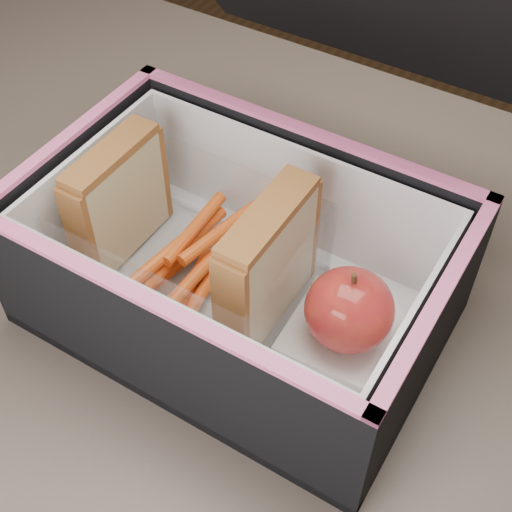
{
  "coord_description": "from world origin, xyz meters",
  "views": [
    {
      "loc": [
        0.16,
        -0.27,
        1.21
      ],
      "look_at": [
        -0.02,
        0.03,
        0.81
      ],
      "focal_mm": 50.0,
      "sensor_mm": 36.0,
      "label": 1
    }
  ],
  "objects": [
    {
      "name": "kitchen_table",
      "position": [
        0.0,
        0.0,
        0.66
      ],
      "size": [
        1.2,
        0.8,
        0.75
      ],
      "color": "brown",
      "rests_on": "ground"
    },
    {
      "name": "lunch_bag",
      "position": [
        -0.03,
        0.03,
        0.82
      ],
      "size": [
        0.31,
        0.33,
        0.28
      ],
      "color": "black",
      "rests_on": "kitchen_table"
    },
    {
      "name": "plastic_tub",
      "position": [
        -0.08,
        0.03,
        0.8
      ],
      "size": [
        0.18,
        0.13,
        0.08
      ],
      "primitive_type": null,
      "color": "white",
      "rests_on": "lunch_bag"
    },
    {
      "name": "sandwich_left",
      "position": [
        -0.15,
        0.03,
        0.82
      ],
      "size": [
        0.03,
        0.09,
        0.1
      ],
      "color": "#C5B384",
      "rests_on": "plastic_tub"
    },
    {
      "name": "sandwich_right",
      "position": [
        -0.01,
        0.03,
        0.82
      ],
      "size": [
        0.03,
        0.1,
        0.11
      ],
      "color": "#C5B384",
      "rests_on": "plastic_tub"
    },
    {
      "name": "carrot_sticks",
      "position": [
        -0.08,
        0.02,
        0.79
      ],
      "size": [
        0.06,
        0.14,
        0.03
      ],
      "color": "#E05615",
      "rests_on": "plastic_tub"
    },
    {
      "name": "paper_napkin",
      "position": [
        0.05,
        0.04,
        0.77
      ],
      "size": [
        0.08,
        0.08,
        0.01
      ],
      "primitive_type": "cube",
      "rotation": [
        0.0,
        0.0,
        0.05
      ],
      "color": "white",
      "rests_on": "lunch_bag"
    },
    {
      "name": "red_apple",
      "position": [
        0.06,
        0.03,
        0.8
      ],
      "size": [
        0.08,
        0.08,
        0.07
      ],
      "rotation": [
        0.0,
        0.0,
        -0.21
      ],
      "color": "maroon",
      "rests_on": "paper_napkin"
    }
  ]
}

